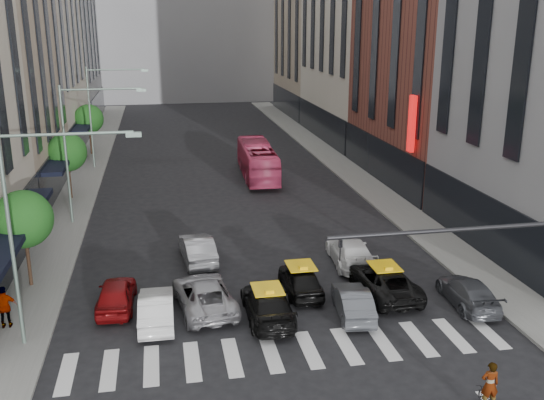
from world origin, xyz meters
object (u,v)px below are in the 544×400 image
streetlamp_mid (80,136)px  car_red (116,294)px  pedestrian_far (5,307)px  taxi_left (268,304)px  bus (257,160)px  car_white_front (156,308)px  taxi_center (301,279)px  streetlamp_near (33,210)px  streetlamp_far (100,104)px

streetlamp_mid → car_red: streetlamp_mid is taller
streetlamp_mid → pedestrian_far: streetlamp_mid is taller
taxi_left → bus: size_ratio=0.47×
streetlamp_mid → bus: bearing=37.4°
taxi_left → streetlamp_mid: bearing=-58.2°
streetlamp_mid → pedestrian_far: (-1.95, -14.46, -4.80)m
car_white_front → bus: (8.70, 25.04, 0.77)m
streetlamp_mid → bus: streetlamp_mid is taller
taxi_left → taxi_center: size_ratio=1.19×
taxi_center → car_red: bearing=0.2°
car_red → taxi_center: bearing=-176.8°
streetlamp_near → taxi_center: 12.98m
taxi_center → bus: bus is taller
streetlamp_near → taxi_center: (11.54, 2.89, -5.19)m
car_white_front → taxi_left: bearing=174.7°
streetlamp_mid → taxi_center: (11.54, -13.11, -5.19)m
streetlamp_near → taxi_center: bearing=14.1°
bus → pedestrian_far: (-15.14, -24.53, -0.38)m
bus → pedestrian_far: bearing=60.7°
streetlamp_far → car_red: (2.64, -29.16, -5.19)m
taxi_center → bus: (1.65, 23.18, 0.77)m
streetlamp_far → car_white_front: 31.72m
bus → streetlamp_mid: bearing=39.8°
taxi_left → streetlamp_far: bearing=-72.9°
streetlamp_near → pedestrian_far: 5.40m
streetlamp_far → car_white_front: streetlamp_far is taller
streetlamp_far → streetlamp_mid: bearing=-90.0°
streetlamp_near → streetlamp_far: 32.00m
streetlamp_mid → streetlamp_far: size_ratio=1.00×
taxi_center → streetlamp_near: bearing=14.0°
streetlamp_near → taxi_left: (9.44, 0.51, -5.18)m
car_white_front → taxi_center: bearing=-164.6°
taxi_left → pedestrian_far: bearing=-4.7°
bus → streetlamp_far: bearing=-21.8°
car_red → pedestrian_far: (-4.59, -1.30, 0.40)m
car_white_front → taxi_center: car_white_front is taller
car_white_front → taxi_left: 4.98m
car_red → taxi_left: size_ratio=0.84×
streetlamp_near → pedestrian_far: bearing=141.6°
car_red → bus: size_ratio=0.39×
bus → pedestrian_far: 28.83m
car_red → streetlamp_near: bearing=50.0°
car_white_front → taxi_left: (4.96, -0.52, 0.01)m
streetlamp_near → bus: size_ratio=0.84×
taxi_left → bus: bearing=-97.9°
streetlamp_far → car_white_front: (4.49, -30.96, -5.19)m
streetlamp_far → car_white_front: size_ratio=2.08×
car_red → pedestrian_far: bearing=18.7°
streetlamp_far → bus: bearing=-24.2°
car_red → bus: bearing=-111.5°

